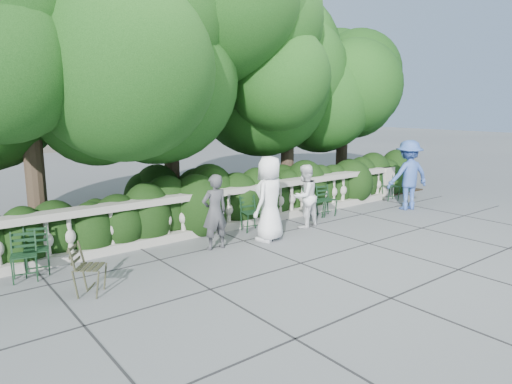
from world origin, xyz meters
TOP-DOWN VIEW (x-y plane):
  - ground at (0.00, 0.00)m, footprint 90.00×90.00m
  - balustrade at (0.00, 1.80)m, footprint 12.00×0.44m
  - shrub_hedge at (0.00, 3.00)m, footprint 15.00×2.60m
  - tree_canopy at (0.69, 3.19)m, footprint 15.04×6.52m
  - chair_a at (-4.54, 1.30)m, footprint 0.54×0.57m
  - chair_b at (-4.78, 1.10)m, footprint 0.54×0.57m
  - chair_c at (0.11, 1.21)m, footprint 0.52×0.55m
  - chair_d at (2.57, 1.13)m, footprint 0.50×0.54m
  - chair_e at (2.16, 1.15)m, footprint 0.50×0.54m
  - chair_f at (5.60, 1.31)m, footprint 0.57×0.60m
  - chair_weathered at (-3.95, -0.09)m, footprint 0.65×0.64m
  - person_businessman at (-0.00, 0.53)m, footprint 1.06×0.89m
  - person_woman_grey at (-1.27, 0.73)m, footprint 0.59×0.41m
  - person_casual_man at (1.35, 0.83)m, footprint 0.82×0.68m
  - person_older_blue at (5.00, 0.44)m, footprint 1.43×1.09m

SIDE VIEW (x-z plane):
  - ground at x=0.00m, z-range 0.00..0.00m
  - shrub_hedge at x=0.00m, z-range -0.85..0.85m
  - chair_a at x=-4.54m, z-range -0.42..0.42m
  - chair_b at x=-4.78m, z-range -0.42..0.42m
  - chair_c at x=0.11m, z-range -0.42..0.42m
  - chair_d at x=2.57m, z-range -0.42..0.42m
  - chair_e at x=2.16m, z-range -0.42..0.42m
  - chair_f at x=5.60m, z-range -0.42..0.42m
  - chair_weathered at x=-3.95m, z-range -0.42..0.42m
  - balustrade at x=0.00m, z-range -0.01..0.99m
  - person_casual_man at x=1.35m, z-range 0.00..1.52m
  - person_woman_grey at x=-1.27m, z-range 0.00..1.55m
  - person_businessman at x=0.00m, z-range 0.00..1.85m
  - person_older_blue at x=5.00m, z-range 0.00..1.96m
  - tree_canopy at x=0.69m, z-range 0.57..7.35m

